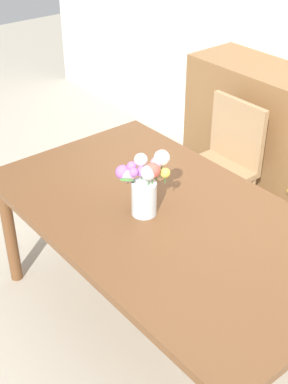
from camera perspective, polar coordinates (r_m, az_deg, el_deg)
ground_plane at (r=3.02m, az=2.14°, el=-13.75°), size 12.00×12.00×0.00m
dining_table at (r=2.59m, az=2.44°, el=-3.73°), size 1.84×1.07×0.73m
chair_left at (r=3.45m, az=8.46°, el=3.41°), size 0.42×0.42×0.90m
dresser at (r=3.73m, az=14.13°, el=4.80°), size 1.40×0.47×1.00m
flower_vase at (r=2.47m, az=0.03°, el=1.00°), size 0.19×0.26×0.30m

